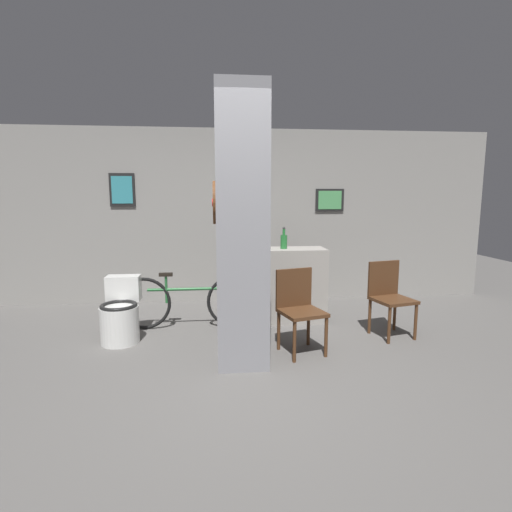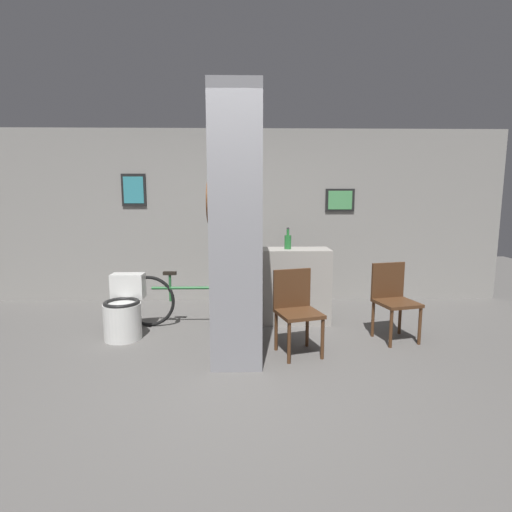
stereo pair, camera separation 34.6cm
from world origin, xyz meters
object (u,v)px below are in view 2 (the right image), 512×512
Objects in this scene: bicycle at (193,300)px; chair_near_pillar at (296,307)px; bottle_tall at (288,241)px; chair_by_doorway at (393,297)px; toilet at (124,312)px.

chair_near_pillar is at bearing -36.04° from bicycle.
chair_by_doorway is at bearing -29.27° from bottle_tall.
bicycle is at bearing 154.50° from chair_by_doorway.
bottle_tall is at bearing 136.89° from chair_by_doorway.
toilet reaches higher than bicycle.
chair_near_pillar and chair_by_doorway have the same top height.
chair_by_doorway is at bearing 2.01° from chair_near_pillar.
bottle_tall reaches higher than bicycle.
chair_by_doorway reaches higher than bicycle.
bottle_tall is (-1.13, 0.64, 0.57)m from chair_by_doorway.
bicycle is (-2.33, 0.48, -0.14)m from chair_by_doorway.
toilet is at bearing -164.52° from bottle_tall.
toilet is 3.07m from chair_by_doorway.
bottle_tall is (1.93, 0.53, 0.75)m from toilet.
chair_by_doorway is 1.42m from bottle_tall.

